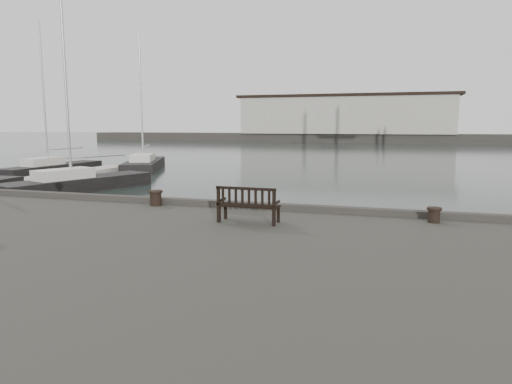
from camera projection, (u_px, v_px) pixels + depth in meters
ground at (292, 262)px, 13.23m from camera, size 400.00×400.00×0.00m
pontoon at (11, 185)px, 28.35m from camera, size 2.00×24.00×0.50m
breakwater at (360, 123)px, 101.07m from camera, size 140.00×9.50×12.20m
bench at (248, 211)px, 11.24m from camera, size 1.54×0.56×0.88m
bollard_left at (156, 198)px, 13.65m from camera, size 0.52×0.52×0.45m
bollard_right at (434, 215)px, 11.27m from camera, size 0.40×0.40×0.38m
yacht_b at (53, 171)px, 36.74m from camera, size 2.69×9.48×12.46m
yacht_c at (79, 187)px, 27.55m from camera, size 5.19×9.56×12.61m
yacht_d at (144, 166)px, 41.07m from camera, size 6.18×10.16×12.40m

